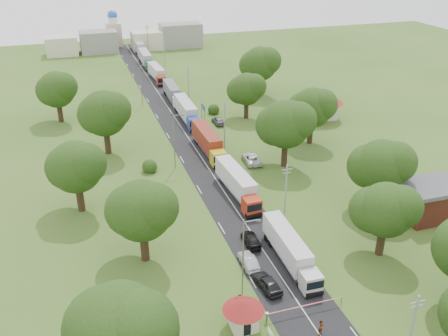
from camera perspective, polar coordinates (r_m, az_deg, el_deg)
name	(u,v)px	position (r m, az deg, el deg)	size (l,w,h in m)	color
ground	(232,204)	(76.37, 0.94, -4.12)	(260.00, 260.00, 0.00)	#35571D
road	(198,153)	(93.46, -2.97, 1.74)	(8.00, 200.00, 0.04)	black
boom_barrier	(294,309)	(56.61, 7.98, -15.65)	(9.22, 0.35, 1.18)	slate
guard_booth	(243,311)	(53.96, 2.22, -16.04)	(4.40, 4.40, 3.45)	beige
info_sign	(203,110)	(107.08, -2.40, 6.69)	(0.12, 3.10, 4.10)	slate
pole_0	(411,333)	(51.04, 20.59, -17.23)	(1.60, 0.24, 9.00)	gray
pole_1	(286,193)	(70.24, 7.06, -2.82)	(1.60, 0.24, 9.00)	gray
pole_2	(225,124)	(93.97, 0.06, 5.01)	(1.60, 0.24, 9.00)	gray
pole_3	(188,84)	(119.56, -4.10, 9.56)	(1.60, 0.24, 9.00)	gray
pole_4	(164,57)	(146.04, -6.82, 12.46)	(1.60, 0.24, 9.00)	gray
pole_5	(147,38)	(173.00, -8.74, 14.45)	(1.60, 0.24, 9.00)	gray
lamp_0	(244,254)	(56.00, 2.33, -9.80)	(2.03, 0.22, 10.00)	slate
lamp_1	(175,139)	(85.68, -5.64, 3.37)	(2.03, 0.22, 10.00)	slate
lamp_2	(142,83)	(118.31, -9.40, 9.54)	(2.03, 0.22, 10.00)	slate
tree_2	(385,209)	(65.17, 17.94, -4.51)	(8.00, 8.00, 10.10)	#382616
tree_3	(381,165)	(75.25, 17.54, 0.31)	(8.80, 8.80, 11.07)	#382616
tree_4	(286,124)	(85.98, 7.06, 5.03)	(9.60, 9.60, 12.05)	#382616
tree_5	(312,107)	(96.72, 10.00, 6.83)	(8.80, 8.80, 11.07)	#382616
tree_6	(246,89)	(108.94, 2.58, 9.02)	(8.00, 8.00, 10.10)	#382616
tree_7	(260,64)	(125.25, 4.13, 11.82)	(9.60, 9.60, 12.05)	#382616
tree_9	(120,329)	(44.69, -11.83, -17.59)	(9.60, 9.60, 12.05)	#382616
tree_10	(141,210)	(61.50, -9.44, -4.74)	(8.80, 8.80, 11.07)	#382616
tree_11	(76,166)	(74.50, -16.60, 0.18)	(8.80, 8.80, 11.07)	#382616
tree_12	(104,113)	(93.01, -13.55, 6.13)	(9.60, 9.60, 12.05)	#382616
tree_13	(57,89)	(112.14, -18.59, 8.52)	(8.80, 8.80, 11.07)	#382616
house_brick	(430,200)	(77.87, 22.44, -3.42)	(8.60, 6.60, 5.20)	maroon
house_cream	(319,103)	(111.36, 10.80, 7.36)	(10.08, 10.08, 5.80)	beige
distant_town	(131,40)	(177.41, -10.58, 14.21)	(52.00, 8.00, 8.00)	gray
church	(114,31)	(184.36, -12.48, 15.08)	(5.00, 5.00, 12.30)	beige
truck_0	(290,249)	(63.36, 7.52, -9.20)	(2.63, 13.67, 3.78)	#BABABA
truck_1	(238,183)	(77.68, 1.57, -1.77)	(3.14, 14.56, 4.02)	#AD2B13
truck_2	(208,141)	(92.77, -1.84, 3.06)	(2.73, 14.97, 4.15)	gold
truck_3	(187,111)	(108.82, -4.30, 6.51)	(2.63, 14.91, 4.13)	#193E97
truck_4	(172,92)	(122.63, -5.92, 8.60)	(2.60, 13.58, 3.76)	silver
truck_5	(157,73)	(140.04, -7.68, 10.70)	(2.94, 13.66, 3.78)	maroon
truck_6	(146,59)	(156.05, -8.94, 12.25)	(2.80, 14.72, 4.08)	#235E36
truck_7	(139,47)	(172.71, -9.74, 13.46)	(2.76, 13.76, 3.81)	#B1B1B1
car_lane_front	(268,283)	(59.77, 5.00, -12.97)	(1.89, 4.70, 1.60)	black
car_lane_mid	(248,261)	(63.11, 2.81, -10.58)	(1.53, 4.38, 1.44)	#A2A5AA
car_lane_rear	(251,240)	(67.08, 3.11, -8.17)	(1.88, 4.63, 1.34)	black
car_verge_near	(252,159)	(89.24, 3.17, 1.08)	(2.66, 5.76, 1.60)	silver
car_verge_far	(218,121)	(107.06, -0.68, 5.45)	(1.85, 4.59, 1.56)	slate
pedestrian_near	(321,328)	(54.87, 11.02, -17.52)	(0.67, 0.44, 1.84)	gray
pedestrian_booth	(240,301)	(57.15, 1.82, -14.98)	(0.80, 0.62, 1.64)	gray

